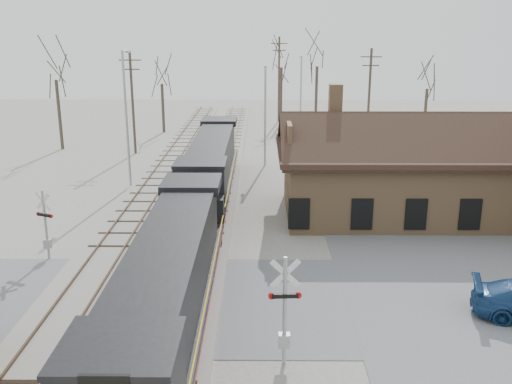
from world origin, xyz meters
TOP-DOWN VIEW (x-y plane):
  - ground at (0.00, 0.00)m, footprint 140.00×140.00m
  - road at (0.00, 0.00)m, footprint 60.00×9.00m
  - track_main at (0.00, 15.00)m, footprint 3.40×90.00m
  - track_siding at (-4.50, 15.00)m, footprint 3.40×90.00m
  - depot at (11.99, 12.00)m, footprint 15.20×9.31m
  - locomotive_lead at (0.00, -3.93)m, footprint 2.80×18.77m
  - locomotive_trailing at (0.00, 15.11)m, footprint 2.80×18.77m
  - crossbuck_near at (4.19, -4.64)m, footprint 1.14×0.30m
  - crossbuck_far at (-7.37, 4.60)m, footprint 0.97×0.49m
  - streetlight_a at (-6.19, 18.23)m, footprint 0.25×2.04m
  - streetlight_b at (3.72, 25.07)m, footprint 0.25×2.04m
  - streetlight_c at (7.40, 36.05)m, footprint 0.25×2.04m
  - utility_pole_a at (-8.25, 29.48)m, footprint 2.00×0.24m
  - utility_pole_b at (5.54, 47.95)m, footprint 2.00×0.24m
  - utility_pole_c at (13.72, 32.85)m, footprint 2.00×0.24m
  - tree_a at (-15.68, 31.40)m, footprint 4.36×4.36m
  - tree_b at (-7.42, 40.55)m, footprint 3.54×3.54m
  - tree_c at (5.74, 45.57)m, footprint 4.48×4.48m
  - tree_d at (9.53, 41.81)m, footprint 4.73×4.73m
  - tree_e at (20.49, 37.28)m, footprint 3.43×3.43m

SIDE VIEW (x-z plane):
  - ground at x=0.00m, z-range 0.00..0.00m
  - road at x=0.00m, z-range 0.00..0.03m
  - track_main at x=0.00m, z-range -0.05..0.19m
  - track_siding at x=-4.50m, z-range -0.05..0.19m
  - crossbuck_far at x=-7.37m, z-range -0.08..3.51m
  - crossbuck_near at x=4.19m, z-range -0.12..3.88m
  - locomotive_trailing at x=0.00m, z-range 0.22..4.16m
  - locomotive_lead at x=0.00m, z-range 0.11..4.27m
  - depot at x=11.99m, z-range -1.54..6.36m
  - streetlight_b at x=3.72m, z-range 0.53..8.81m
  - streetlight_c at x=7.40m, z-range 0.53..9.07m
  - utility_pole_a at x=-8.25m, z-range 0.22..9.47m
  - utility_pole_c at x=13.72m, z-range 0.22..9.59m
  - utility_pole_b at x=5.54m, z-range 0.23..10.39m
  - streetlight_a at x=-6.19m, z-range 0.54..10.30m
  - tree_e at x=20.49m, z-range 1.77..10.16m
  - tree_b at x=-7.42m, z-range 1.83..10.49m
  - tree_a at x=-15.68m, z-range 2.26..12.95m
  - tree_c at x=5.74m, z-range 2.33..13.31m
  - tree_d at x=9.53m, z-range 2.46..14.06m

